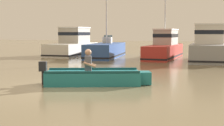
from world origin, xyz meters
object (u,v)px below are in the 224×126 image
Objects in this scene: moored_boat_red at (165,47)px; moored_boat_grey at (209,47)px; moored_boat_white at (73,45)px; rowboat_with_person at (95,77)px; moored_boat_blue at (106,51)px.

moored_boat_grey is (3.06, -1.40, 0.10)m from moored_boat_red.
rowboat_with_person is at bearing -57.70° from moored_boat_white.
moored_boat_red is (7.24, -0.10, -0.05)m from moored_boat_white.
moored_boat_blue is at bearing -17.50° from moored_boat_white.
moored_boat_grey reaches higher than moored_boat_white.
moored_boat_grey is (2.41, 10.98, 0.60)m from rowboat_with_person.
moored_boat_white is 0.92× the size of moored_boat_red.
moored_boat_white is 3.42m from moored_boat_blue.
rowboat_with_person is 0.55× the size of moored_boat_blue.
rowboat_with_person is 11.26m from moored_boat_grey.
rowboat_with_person is 0.66× the size of moored_boat_grey.
moored_boat_grey is at bearing 77.62° from rowboat_with_person.
rowboat_with_person is 12.40m from moored_boat_red.
moored_boat_red is at bearing 12.96° from moored_boat_blue.
moored_boat_red reaches higher than moored_boat_grey.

